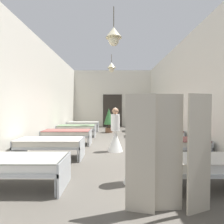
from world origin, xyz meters
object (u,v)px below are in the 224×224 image
object	(u,v)px
nurse_near_aisle	(115,136)
privacy_screen	(169,153)
bed_left_row_3	(77,128)
nurse_mid_aisle	(136,156)
bed_left_row_1	(50,143)
bed_right_row_1	(173,143)
bed_left_row_0	(15,164)
bed_right_row_0	(207,165)
bed_right_row_2	(157,134)
bed_right_row_4	(142,124)
bed_left_row_4	(83,124)
potted_plant	(109,118)
bed_right_row_3	(148,128)
bed_left_row_2	(67,133)

from	to	relation	value
nurse_near_aisle	privacy_screen	world-z (taller)	privacy_screen
bed_left_row_3	nurse_mid_aisle	distance (m)	5.93
bed_left_row_1	bed_right_row_1	xyz separation A→B (m)	(3.59, 0.00, 0.00)
bed_left_row_0	bed_right_row_0	xyz separation A→B (m)	(3.59, 0.00, 0.00)
bed_left_row_0	bed_right_row_2	world-z (taller)	same
bed_right_row_4	nurse_near_aisle	size ratio (longest dim) A/B	1.28
bed_left_row_0	bed_left_row_4	xyz separation A→B (m)	(0.00, 7.60, 0.00)
bed_left_row_1	bed_right_row_0	bearing A→B (deg)	-27.90
bed_right_row_2	bed_right_row_4	xyz separation A→B (m)	(0.00, 3.80, 0.00)
bed_left_row_0	potted_plant	world-z (taller)	potted_plant
bed_left_row_1	bed_right_row_4	xyz separation A→B (m)	(3.59, 5.70, 0.00)
nurse_near_aisle	potted_plant	size ratio (longest dim) A/B	1.05
nurse_mid_aisle	bed_left_row_3	bearing A→B (deg)	-25.06
bed_left_row_3	nurse_near_aisle	size ratio (longest dim) A/B	1.28
nurse_near_aisle	nurse_mid_aisle	distance (m)	2.54
bed_left_row_4	nurse_mid_aisle	size ratio (longest dim) A/B	1.28
bed_right_row_1	bed_right_row_3	distance (m)	3.80
bed_left_row_0	bed_left_row_3	xyz separation A→B (m)	(0.00, 5.70, 0.00)
bed_right_row_2	privacy_screen	xyz separation A→B (m)	(-0.95, -4.56, 0.41)
bed_left_row_3	bed_left_row_1	bearing A→B (deg)	-90.00
bed_left_row_0	bed_left_row_3	world-z (taller)	same
bed_right_row_0	bed_left_row_1	size ratio (longest dim) A/B	1.00
bed_right_row_3	bed_left_row_4	size ratio (longest dim) A/B	1.00
bed_right_row_0	bed_right_row_4	distance (m)	7.60
bed_right_row_4	nurse_near_aisle	bearing A→B (deg)	-109.04
bed_right_row_1	nurse_near_aisle	xyz separation A→B (m)	(-1.67, 0.85, 0.09)
bed_right_row_2	bed_left_row_3	xyz separation A→B (m)	(-3.59, 1.90, 0.00)
bed_left_row_1	nurse_near_aisle	xyz separation A→B (m)	(1.91, 0.85, 0.09)
bed_right_row_1	nurse_mid_aisle	size ratio (longest dim) A/B	1.28
bed_left_row_3	potted_plant	bearing A→B (deg)	41.06
bed_right_row_2	bed_right_row_3	distance (m)	1.90
bed_right_row_4	potted_plant	distance (m)	2.10
nurse_near_aisle	privacy_screen	size ratio (longest dim) A/B	0.87
bed_left_row_4	bed_right_row_3	bearing A→B (deg)	-27.90
bed_right_row_4	nurse_mid_aisle	bearing A→B (deg)	-99.96
bed_right_row_4	nurse_mid_aisle	world-z (taller)	nurse_mid_aisle
bed_left_row_1	privacy_screen	size ratio (longest dim) A/B	1.12
bed_left_row_0	bed_left_row_1	xyz separation A→B (m)	(0.00, 1.90, 0.00)
bed_right_row_0	privacy_screen	xyz separation A→B (m)	(-0.95, -0.76, 0.41)
bed_right_row_0	bed_left_row_4	bearing A→B (deg)	115.28
bed_left_row_4	bed_right_row_4	bearing A→B (deg)	0.00
bed_left_row_2	bed_right_row_2	bearing A→B (deg)	0.00
privacy_screen	bed_left_row_0	bearing A→B (deg)	158.82
bed_left_row_3	bed_right_row_4	size ratio (longest dim) A/B	1.00
privacy_screen	bed_right_row_4	bearing A→B (deg)	78.35
bed_right_row_1	privacy_screen	world-z (taller)	privacy_screen
bed_left_row_4	nurse_mid_aisle	world-z (taller)	nurse_mid_aisle
nurse_mid_aisle	potted_plant	bearing A→B (deg)	-42.01
bed_right_row_1	bed_left_row_4	size ratio (longest dim) A/B	1.00
potted_plant	privacy_screen	bearing A→B (deg)	-82.42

